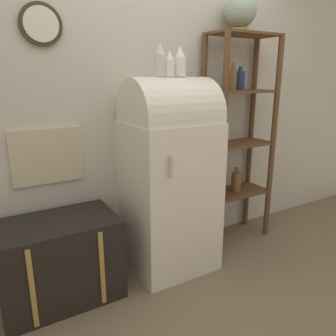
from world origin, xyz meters
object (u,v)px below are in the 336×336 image
vase_center (169,65)px  vase_left (160,61)px  vase_right (180,63)px  globe (240,12)px  refrigerator (169,173)px  suitcase_trunk (60,260)px

vase_center → vase_left: bearing=163.0°
vase_left → vase_right: 0.16m
globe → vase_center: (-0.78, -0.15, -0.44)m
vase_center → vase_right: 0.09m
refrigerator → suitcase_trunk: refrigerator is taller
vase_left → vase_right: (0.16, -0.02, -0.01)m
suitcase_trunk → vase_right: vase_right is taller
suitcase_trunk → refrigerator: bearing=-0.5°
globe → vase_left: bearing=-171.0°
globe → vase_right: 0.82m
vase_left → vase_center: (0.07, -0.02, -0.03)m
globe → suitcase_trunk: bearing=-175.4°
vase_left → vase_center: 0.07m
refrigerator → globe: globe is taller
suitcase_trunk → vase_right: (0.96, -0.02, 1.32)m
suitcase_trunk → vase_right: bearing=-1.1°
vase_left → vase_center: size_ratio=1.30×
refrigerator → vase_right: 0.83m
vase_right → refrigerator: bearing=173.1°
globe → vase_center: bearing=-168.9°
suitcase_trunk → vase_center: bearing=-1.3°
globe → vase_right: bearing=-167.6°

